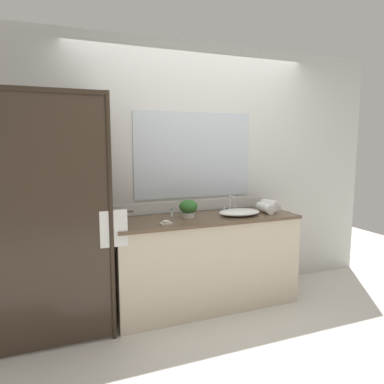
# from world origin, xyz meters

# --- Properties ---
(ground_plane) EXTENTS (8.00, 8.00, 0.00)m
(ground_plane) POSITION_xyz_m (0.00, 0.00, 0.00)
(ground_plane) COLOR silver
(wall_back_with_mirror) EXTENTS (4.40, 0.06, 2.60)m
(wall_back_with_mirror) POSITION_xyz_m (0.00, 0.34, 1.30)
(wall_back_with_mirror) COLOR silver
(wall_back_with_mirror) RESTS_ON ground_plane
(vanity_cabinet) EXTENTS (1.80, 0.58, 0.90)m
(vanity_cabinet) POSITION_xyz_m (0.00, 0.01, 0.45)
(vanity_cabinet) COLOR beige
(vanity_cabinet) RESTS_ON ground_plane
(shower_enclosure) EXTENTS (1.20, 0.59, 2.00)m
(shower_enclosure) POSITION_xyz_m (-1.28, -0.19, 1.02)
(shower_enclosure) COLOR #2D2319
(shower_enclosure) RESTS_ON ground_plane
(sink_basin) EXTENTS (0.42, 0.29, 0.06)m
(sink_basin) POSITION_xyz_m (0.33, -0.05, 0.93)
(sink_basin) COLOR white
(sink_basin) RESTS_ON vanity_cabinet
(faucet) EXTENTS (0.17, 0.12, 0.17)m
(faucet) POSITION_xyz_m (0.33, 0.15, 0.95)
(faucet) COLOR silver
(faucet) RESTS_ON vanity_cabinet
(potted_plant) EXTENTS (0.18, 0.18, 0.17)m
(potted_plant) POSITION_xyz_m (-0.17, 0.04, 0.99)
(potted_plant) COLOR beige
(potted_plant) RESTS_ON vanity_cabinet
(soap_dish) EXTENTS (0.10, 0.07, 0.04)m
(soap_dish) POSITION_xyz_m (-0.46, -0.15, 0.91)
(soap_dish) COLOR silver
(soap_dish) RESTS_ON vanity_cabinet
(amenity_bottle_body_wash) EXTENTS (0.03, 0.03, 0.08)m
(amenity_bottle_body_wash) POSITION_xyz_m (-0.13, 0.19, 0.94)
(amenity_bottle_body_wash) COLOR white
(amenity_bottle_body_wash) RESTS_ON vanity_cabinet
(amenity_bottle_conditioner) EXTENTS (0.02, 0.02, 0.08)m
(amenity_bottle_conditioner) POSITION_xyz_m (-0.31, 0.14, 0.94)
(amenity_bottle_conditioner) COLOR white
(amenity_bottle_conditioner) RESTS_ON vanity_cabinet
(rolled_towel_near_edge) EXTENTS (0.14, 0.22, 0.11)m
(rolled_towel_near_edge) POSITION_xyz_m (0.76, 0.05, 0.96)
(rolled_towel_near_edge) COLOR white
(rolled_towel_near_edge) RESTS_ON vanity_cabinet
(rolled_towel_middle) EXTENTS (0.12, 0.26, 0.09)m
(rolled_towel_middle) POSITION_xyz_m (0.65, -0.02, 0.95)
(rolled_towel_middle) COLOR white
(rolled_towel_middle) RESTS_ON vanity_cabinet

